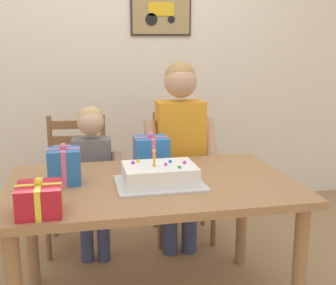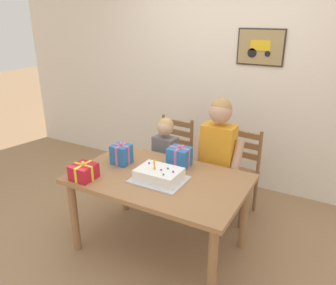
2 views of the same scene
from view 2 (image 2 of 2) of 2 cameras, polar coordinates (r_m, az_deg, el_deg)
The scene contains 11 objects.
ground_plane at distance 3.27m, azimuth -1.40°, elevation -17.27°, with size 20.00×20.00×0.00m, color #997551.
back_wall at distance 4.10m, azimuth 10.15°, elevation 10.61°, with size 6.40×0.11×2.60m.
dining_table at distance 2.92m, azimuth -1.51°, elevation -7.47°, with size 1.48×0.92×0.73m.
birthday_cake at distance 2.80m, azimuth -1.54°, elevation -5.54°, with size 0.44×0.34×0.19m.
gift_box_red_large at distance 3.11m, azimuth -7.90°, elevation -2.02°, with size 0.17×0.16×0.21m.
gift_box_beside_cake at distance 2.90m, azimuth -14.10°, elevation -4.82°, with size 0.19×0.20×0.16m.
gift_box_corner_small at distance 3.04m, azimuth 1.94°, elevation -2.45°, with size 0.20×0.17×0.21m.
chair_left at distance 3.86m, azimuth 0.40°, elevation -2.71°, with size 0.45×0.45×0.92m.
chair_right at distance 3.59m, azimuth 11.28°, elevation -5.07°, with size 0.46×0.46×0.92m.
child_older at distance 3.23m, azimuth 8.50°, elevation -1.51°, with size 0.47×0.27×1.32m.
child_younger at distance 3.51m, azimuth -0.47°, elevation -2.25°, with size 0.39×0.23×1.05m.
Camera 2 is at (1.31, -2.20, 2.04)m, focal length 35.94 mm.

